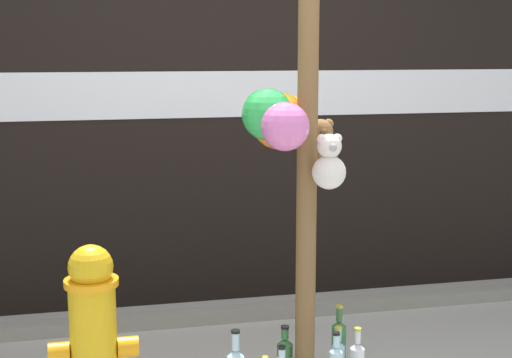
% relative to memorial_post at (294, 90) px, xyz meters
% --- Properties ---
extents(building_wall, '(10.00, 0.21, 3.15)m').
position_rel_memorial_post_xyz_m(building_wall, '(-0.09, 1.55, 0.12)').
color(building_wall, black).
rests_on(building_wall, ground_plane).
extents(curb_strip, '(8.00, 0.12, 0.08)m').
position_rel_memorial_post_xyz_m(curb_strip, '(-0.09, 1.07, -1.41)').
color(curb_strip, gray).
rests_on(curb_strip, ground_plane).
extents(memorial_post, '(0.57, 0.55, 2.68)m').
position_rel_memorial_post_xyz_m(memorial_post, '(0.00, 0.00, 0.00)').
color(memorial_post, brown).
rests_on(memorial_post, ground_plane).
extents(fire_hydrant, '(0.38, 0.23, 0.82)m').
position_rel_memorial_post_xyz_m(fire_hydrant, '(-0.91, -0.07, -1.04)').
color(fire_hydrant, gold).
rests_on(fire_hydrant, ground_plane).
extents(bottle_4, '(0.07, 0.07, 0.37)m').
position_rel_memorial_post_xyz_m(bottle_4, '(0.30, 0.18, -1.30)').
color(bottle_4, '#337038').
rests_on(bottle_4, ground_plane).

